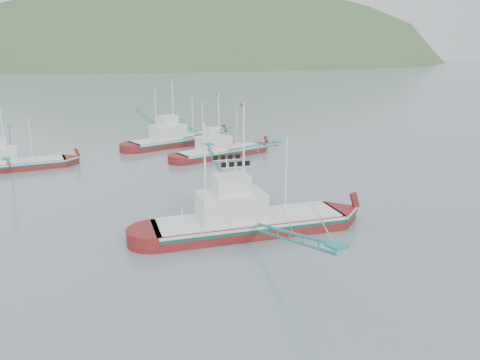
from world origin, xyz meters
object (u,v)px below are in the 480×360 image
bg_boat_far (176,135)px  bg_boat_left (9,158)px  main_boat (248,207)px  bg_boat_right (220,147)px

bg_boat_far → bg_boat_left: size_ratio=1.18×
bg_boat_left → bg_boat_far: bearing=15.1°
main_boat → bg_boat_left: (-13.47, 32.89, -0.69)m
main_boat → bg_boat_left: bearing=127.3°
main_boat → bg_boat_far: (10.36, 35.96, -0.57)m
bg_boat_right → bg_boat_left: bearing=159.7°
bg_boat_left → bg_boat_right: 26.79m
bg_boat_left → bg_boat_right: size_ratio=0.97×
bg_boat_left → bg_boat_right: bg_boat_right is taller
bg_boat_far → bg_boat_left: bg_boat_far is taller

